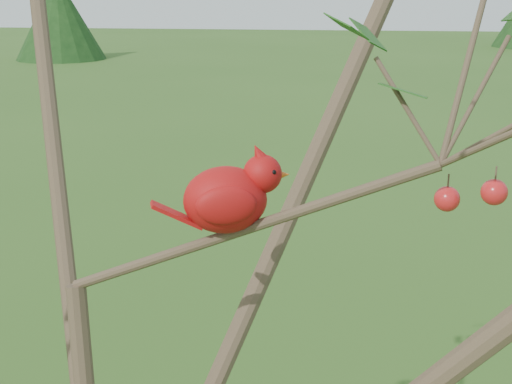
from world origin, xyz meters
TOP-DOWN VIEW (x-y plane):
  - crabapple_tree at (0.03, -0.02)m, footprint 2.35×2.05m
  - cardinal at (0.23, 0.08)m, footprint 0.22×0.14m
  - distant_trees at (-2.61, 23.88)m, footprint 41.02×14.77m

SIDE VIEW (x-z plane):
  - distant_trees at x=-2.61m, z-range -0.21..3.43m
  - crabapple_tree at x=0.03m, z-range 0.65..3.60m
  - cardinal at x=0.23m, z-range 2.05..2.21m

